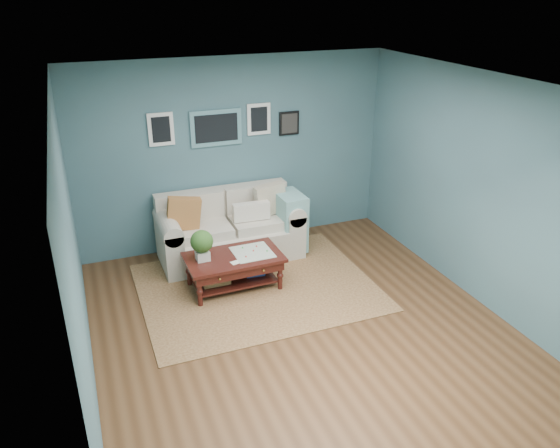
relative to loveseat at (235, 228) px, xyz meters
name	(u,v)px	position (x,y,z in m)	size (l,w,h in m)	color
room_shell	(302,217)	(0.16, -1.97, 0.94)	(5.00, 5.02, 2.70)	brown
area_rug	(257,287)	(-0.02, -0.98, -0.41)	(2.90, 2.32, 0.01)	#5A3619
loveseat	(235,228)	(0.00, 0.00, 0.00)	(2.00, 0.91, 1.03)	beige
coffee_table	(229,262)	(-0.35, -0.86, -0.05)	(1.21, 0.72, 0.84)	#360C0B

